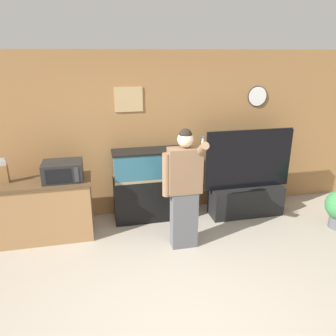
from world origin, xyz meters
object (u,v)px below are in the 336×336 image
at_px(counter_island, 46,209).
at_px(knife_block, 4,173).
at_px(microwave, 63,171).
at_px(aquarium_on_stand, 151,185).
at_px(person_standing, 184,188).
at_px(tv_on_stand, 247,191).

relative_size(counter_island, knife_block, 3.76).
xyz_separation_m(microwave, aquarium_on_stand, (1.27, 0.29, -0.44)).
xyz_separation_m(microwave, knife_block, (-0.77, 0.07, 0.01)).
xyz_separation_m(counter_island, person_standing, (1.86, -0.63, 0.42)).
height_order(counter_island, aquarium_on_stand, aquarium_on_stand).
bearing_deg(aquarium_on_stand, knife_block, -173.90).
height_order(knife_block, person_standing, person_standing).
distance_m(microwave, aquarium_on_stand, 1.37).
relative_size(counter_island, tv_on_stand, 0.91).
height_order(counter_island, person_standing, person_standing).
distance_m(counter_island, person_standing, 2.01).
xyz_separation_m(counter_island, microwave, (0.29, -0.03, 0.57)).
relative_size(microwave, knife_block, 1.52).
relative_size(knife_block, aquarium_on_stand, 0.30).
bearing_deg(microwave, aquarium_on_stand, 12.96).
bearing_deg(aquarium_on_stand, counter_island, -170.34).
bearing_deg(knife_block, tv_on_stand, 0.27).
relative_size(counter_island, aquarium_on_stand, 1.12).
distance_m(knife_block, person_standing, 2.43).
distance_m(counter_island, aquarium_on_stand, 1.59).
bearing_deg(person_standing, counter_island, 161.19).
relative_size(knife_block, tv_on_stand, 0.24).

